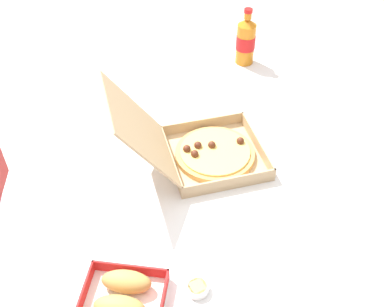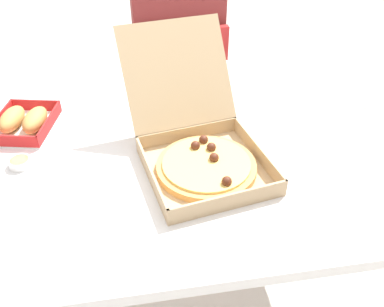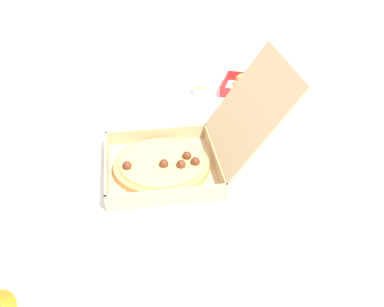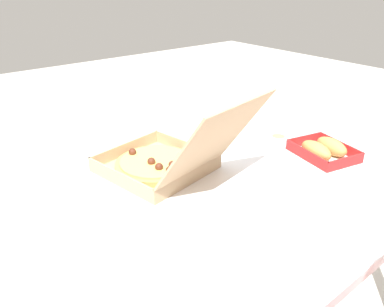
% 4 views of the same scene
% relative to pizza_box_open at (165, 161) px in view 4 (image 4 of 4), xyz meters
% --- Properties ---
extents(dining_table, '(1.46, 0.95, 0.74)m').
position_rel_pizza_box_open_xyz_m(dining_table, '(-0.08, 0.11, -0.11)').
color(dining_table, white).
rests_on(dining_table, ground_plane).
extents(pizza_box_open, '(0.36, 0.49, 0.28)m').
position_rel_pizza_box_open_xyz_m(pizza_box_open, '(0.00, 0.00, 0.00)').
color(pizza_box_open, tan).
rests_on(pizza_box_open, dining_table).
extents(bread_side_box, '(0.19, 0.22, 0.06)m').
position_rel_pizza_box_open_xyz_m(bread_side_box, '(-0.46, 0.23, -0.02)').
color(bread_side_box, white).
rests_on(bread_side_box, dining_table).
extents(dipping_sauce_cup, '(0.06, 0.06, 0.02)m').
position_rel_pizza_box_open_xyz_m(dipping_sauce_cup, '(-0.45, 0.06, -0.03)').
color(dipping_sauce_cup, white).
rests_on(dipping_sauce_cup, dining_table).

